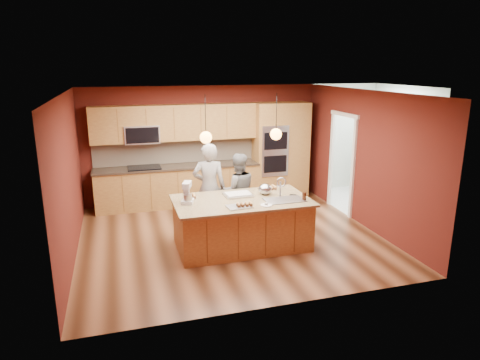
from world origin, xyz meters
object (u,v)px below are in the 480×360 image
object	(u,v)px
stand_mixer	(187,194)
island	(243,222)
mixing_bowl	(265,189)
person_left	(209,188)
person_right	(238,191)

from	to	relation	value
stand_mixer	island	bearing A→B (deg)	13.87
mixing_bowl	person_left	bearing A→B (deg)	140.16
mixing_bowl	person_right	bearing A→B (deg)	112.60
person_left	mixing_bowl	distance (m)	1.15
person_left	stand_mixer	size ratio (longest dim) A/B	4.74
person_left	person_right	size ratio (longest dim) A/B	1.15
person_left	person_right	xyz separation A→B (m)	(0.57, 0.00, -0.12)
person_right	stand_mixer	distance (m)	1.43
island	mixing_bowl	distance (m)	0.74
stand_mixer	mixing_bowl	xyz separation A→B (m)	(1.44, 0.10, -0.06)
person_right	mixing_bowl	distance (m)	0.82
person_right	mixing_bowl	world-z (taller)	person_right
stand_mixer	mixing_bowl	bearing A→B (deg)	23.12
person_left	mixing_bowl	size ratio (longest dim) A/B	7.15
island	stand_mixer	size ratio (longest dim) A/B	6.47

